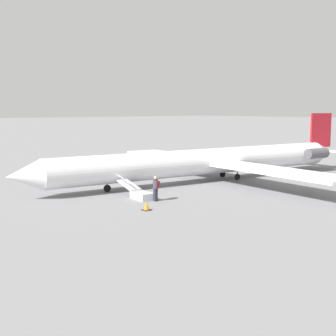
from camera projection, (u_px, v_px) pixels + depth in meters
ground_plane at (205, 181)px, 41.02m from camera, size 600.00×600.00×0.00m
airplane_main at (213, 161)px, 41.31m from camera, size 34.60×27.01×5.88m
boarding_stairs at (140, 193)px, 33.11m from camera, size 1.47×4.10×1.54m
passenger at (156, 187)px, 32.03m from camera, size 0.36×0.55×1.74m
traffic_cone_near_stairs at (147, 206)px, 29.26m from camera, size 0.51×0.51×0.56m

